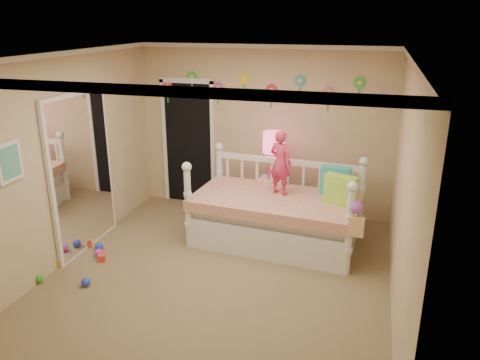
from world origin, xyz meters
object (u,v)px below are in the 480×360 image
(nightstand, at_px, (272,200))
(child, at_px, (280,163))
(daybed, at_px, (276,201))
(table_lamp, at_px, (274,148))

(nightstand, bearing_deg, child, -65.89)
(daybed, height_order, table_lamp, table_lamp)
(daybed, distance_m, child, 0.53)
(daybed, relative_size, nightstand, 3.31)
(nightstand, height_order, table_lamp, table_lamp)
(child, bearing_deg, table_lamp, -47.04)
(child, distance_m, nightstand, 1.01)
(daybed, relative_size, table_lamp, 3.17)
(daybed, distance_m, table_lamp, 0.92)
(table_lamp, bearing_deg, child, -69.41)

